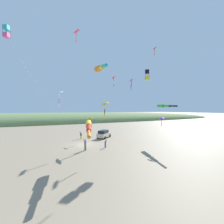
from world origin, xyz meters
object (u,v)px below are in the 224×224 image
Objects in this scene: person_adult_flyer at (85,144)px; kite_delta_magenta_far_left at (131,80)px; kite_delta_green_low_center at (105,104)px; kite_windsock_checkered_midright at (99,68)px; kite_windsock_long_streamer_left at (164,106)px; kite_delta_teal_far_right at (161,119)px; kite_box_red_high_left at (7,32)px; kite_delta_purple_drifting at (59,93)px; person_child_green_jacket at (105,144)px; cooler_box at (101,135)px; kite_windsock_white_trailing at (89,126)px; kite_box_rainbow_low_near at (147,75)px; person_child_grey_jacket at (81,135)px; kite_delta_yellow_midlevel at (113,78)px; kite_delta_striped_overhead at (154,49)px; kite_delta_small_distant at (90,119)px; kite_delta_blue_topmost at (76,32)px; parked_car at (104,134)px.

kite_delta_magenta_far_left reaches higher than person_adult_flyer.
person_adult_flyer is 0.23× the size of kite_delta_green_low_center.
kite_windsock_long_streamer_left is (2.42, -15.00, -5.39)m from kite_windsock_checkered_midright.
kite_delta_teal_far_right is 24.51m from kite_box_red_high_left.
kite_windsock_long_streamer_left is (-6.28, -19.93, -2.33)m from kite_delta_purple_drifting.
kite_windsock_long_streamer_left is (-0.82, -12.71, 6.74)m from person_child_green_jacket.
person_child_green_jacket is at bearing 65.19° from kite_delta_teal_far_right.
cooler_box is 12.47m from person_child_green_jacket.
kite_windsock_white_trailing is 16.82m from kite_box_rainbow_low_near.
kite_delta_yellow_midlevel reaches higher than person_child_grey_jacket.
kite_windsock_white_trailing is at bearing 142.65° from kite_delta_yellow_midlevel.
person_adult_flyer is at bearing -65.18° from kite_box_red_high_left.
kite_delta_striped_overhead is at bearing -120.64° from person_child_grey_jacket.
cooler_box is 0.05× the size of kite_delta_teal_far_right.
cooler_box is 0.04× the size of kite_windsock_long_streamer_left.
kite_box_red_high_left reaches higher than kite_delta_small_distant.
kite_delta_striped_overhead is at bearing -59.04° from kite_box_rainbow_low_near.
kite_delta_small_distant is (3.63, 1.80, -3.02)m from kite_delta_green_low_center.
kite_delta_blue_topmost is at bearing 161.97° from person_child_grey_jacket.
kite_box_rainbow_low_near is 14.54m from kite_delta_small_distant.
person_child_green_jacket is at bearing 84.92° from kite_box_rainbow_low_near.
kite_box_red_high_left is at bearing 148.32° from kite_delta_purple_drifting.
person_child_grey_jacket is 0.12× the size of kite_delta_yellow_midlevel.
kite_delta_green_low_center is 10.84m from kite_delta_teal_far_right.
kite_delta_purple_drifting is 8.21m from kite_delta_small_distant.
kite_windsock_long_streamer_left is (3.31, -3.79, 2.34)m from kite_delta_teal_far_right.
person_child_green_jacket is at bearing -107.04° from kite_delta_blue_topmost.
kite_box_red_high_left is at bearing 120.35° from kite_delta_yellow_midlevel.
kite_box_red_high_left reaches higher than kite_delta_magenta_far_left.
kite_delta_teal_far_right is 0.91× the size of kite_windsock_long_streamer_left.
cooler_box is 14.91m from kite_delta_yellow_midlevel.
kite_delta_small_distant is at bearing 140.32° from cooler_box.
cooler_box is 0.04× the size of kite_box_red_high_left.
kite_box_rainbow_low_near reaches higher than person_child_grey_jacket.
kite_delta_teal_far_right is (-4.03, -12.55, 4.08)m from person_adult_flyer.
person_child_green_jacket is at bearing -88.50° from person_adult_flyer.
kite_delta_small_distant is at bearing 68.91° from kite_delta_striped_overhead.
kite_windsock_checkered_midright reaches higher than person_adult_flyer.
kite_delta_teal_far_right is (-16.00, -5.17, 4.93)m from cooler_box.
kite_delta_blue_topmost reaches higher than kite_delta_purple_drifting.
cooler_box is 0.04× the size of kite_delta_yellow_midlevel.
person_child_green_jacket is at bearing -127.13° from kite_delta_purple_drifting.
person_child_grey_jacket is 0.12× the size of kite_delta_teal_far_right.
person_child_grey_jacket is 0.32× the size of kite_delta_small_distant.
kite_delta_striped_overhead reaches higher than kite_box_red_high_left.
kite_delta_green_low_center is at bearing -58.20° from person_adult_flyer.
kite_delta_green_low_center is 0.41× the size of kite_windsock_white_trailing.
kite_delta_magenta_far_left reaches higher than kite_windsock_long_streamer_left.
parked_car is 0.32× the size of kite_delta_teal_far_right.
parked_car is 0.31× the size of kite_delta_yellow_midlevel.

